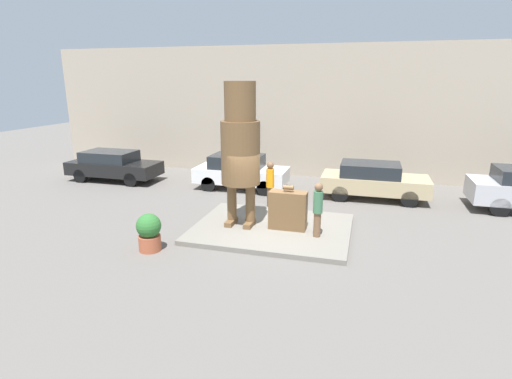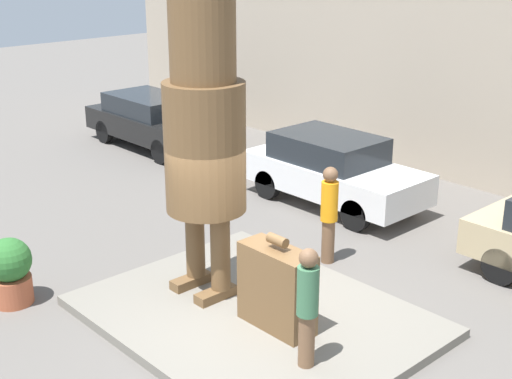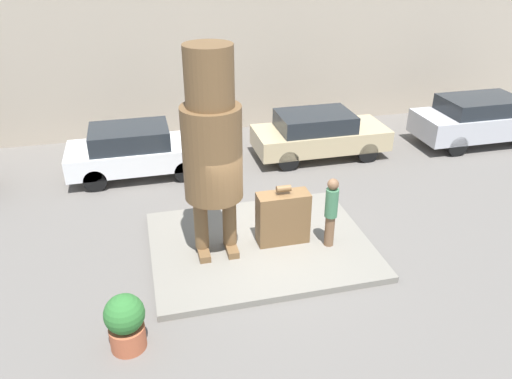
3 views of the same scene
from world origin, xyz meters
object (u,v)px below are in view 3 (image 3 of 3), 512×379
at_px(tourist, 331,210).
at_px(parked_car_silver, 482,119).
at_px(planter_pot, 126,322).
at_px(parked_car_white, 136,150).
at_px(parked_car_tan, 319,133).
at_px(giant_suitcase, 283,217).
at_px(worker_hivis, 214,170).
at_px(statue_figure, 212,140).

height_order(tourist, parked_car_silver, tourist).
bearing_deg(planter_pot, parked_car_silver, 29.93).
bearing_deg(parked_car_white, tourist, -51.33).
distance_m(parked_car_white, parked_car_tan, 5.66).
height_order(tourist, parked_car_white, tourist).
bearing_deg(giant_suitcase, parked_car_white, 123.49).
distance_m(giant_suitcase, parked_car_white, 5.58).
xyz_separation_m(parked_car_silver, worker_hivis, (-9.49, -2.04, 0.11)).
bearing_deg(worker_hivis, parked_car_silver, 12.13).
relative_size(parked_car_white, worker_hivis, 2.29).
height_order(planter_pot, worker_hivis, worker_hivis).
distance_m(tourist, parked_car_silver, 8.81).
bearing_deg(parked_car_silver, planter_pot, -150.07).
bearing_deg(tourist, parked_car_white, 128.67).
bearing_deg(statue_figure, parked_car_tan, 48.74).
bearing_deg(statue_figure, parked_car_silver, 24.32).
xyz_separation_m(giant_suitcase, parked_car_white, (-3.08, 4.66, 0.03)).
distance_m(giant_suitcase, worker_hivis, 2.67).
height_order(statue_figure, worker_hivis, statue_figure).
relative_size(tourist, parked_car_silver, 0.36).
relative_size(giant_suitcase, tourist, 0.85).
bearing_deg(worker_hivis, giant_suitcase, -64.08).
distance_m(statue_figure, parked_car_silver, 11.00).
relative_size(statue_figure, giant_suitcase, 3.19).
distance_m(tourist, planter_pot, 4.92).
distance_m(giant_suitcase, tourist, 1.10).
bearing_deg(tourist, giant_suitcase, 157.07).
xyz_separation_m(statue_figure, parked_car_silver, (9.87, 4.46, -1.93)).
xyz_separation_m(statue_figure, parked_car_white, (-1.54, 4.68, -2.00)).
bearing_deg(parked_car_tan, planter_pot, -130.83).
distance_m(statue_figure, parked_car_tan, 6.56).
distance_m(tourist, worker_hivis, 3.54).
xyz_separation_m(planter_pot, worker_hivis, (2.35, 4.78, 0.40)).
height_order(giant_suitcase, parked_car_tan, giant_suitcase).
bearing_deg(parked_car_silver, statue_figure, -155.68).
height_order(parked_car_silver, worker_hivis, worker_hivis).
bearing_deg(worker_hivis, tourist, -52.71).
relative_size(tourist, planter_pot, 1.52).
xyz_separation_m(parked_car_tan, planter_pot, (-6.09, -7.05, -0.21)).
height_order(giant_suitcase, tourist, tourist).
relative_size(giant_suitcase, parked_car_white, 0.35).
bearing_deg(parked_car_tan, parked_car_silver, -2.35).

